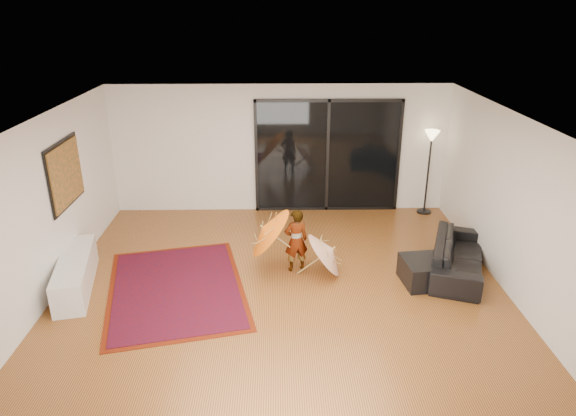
{
  "coord_description": "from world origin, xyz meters",
  "views": [
    {
      "loc": [
        -0.05,
        -6.92,
        4.22
      ],
      "look_at": [
        0.11,
        0.82,
        1.1
      ],
      "focal_mm": 32.0,
      "sensor_mm": 36.0,
      "label": 1
    }
  ],
  "objects_px": {
    "ottoman": "(425,272)",
    "sofa": "(458,256)",
    "media_console": "(76,273)",
    "child": "(296,240)"
  },
  "relations": [
    {
      "from": "ottoman",
      "to": "sofa",
      "type": "bearing_deg",
      "value": 29.91
    },
    {
      "from": "media_console",
      "to": "ottoman",
      "type": "relative_size",
      "value": 2.57
    },
    {
      "from": "sofa",
      "to": "child",
      "type": "height_order",
      "value": "child"
    },
    {
      "from": "ottoman",
      "to": "child",
      "type": "xyz_separation_m",
      "value": [
        -2.06,
        0.48,
        0.35
      ]
    },
    {
      "from": "ottoman",
      "to": "child",
      "type": "distance_m",
      "value": 2.14
    },
    {
      "from": "media_console",
      "to": "child",
      "type": "xyz_separation_m",
      "value": [
        3.49,
        0.5,
        0.3
      ]
    },
    {
      "from": "media_console",
      "to": "sofa",
      "type": "xyz_separation_m",
      "value": [
        6.2,
        0.39,
        0.04
      ]
    },
    {
      "from": "sofa",
      "to": "child",
      "type": "bearing_deg",
      "value": 108.09
    },
    {
      "from": "sofa",
      "to": "child",
      "type": "xyz_separation_m",
      "value": [
        -2.71,
        0.11,
        0.26
      ]
    },
    {
      "from": "media_console",
      "to": "child",
      "type": "relative_size",
      "value": 1.66
    }
  ]
}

